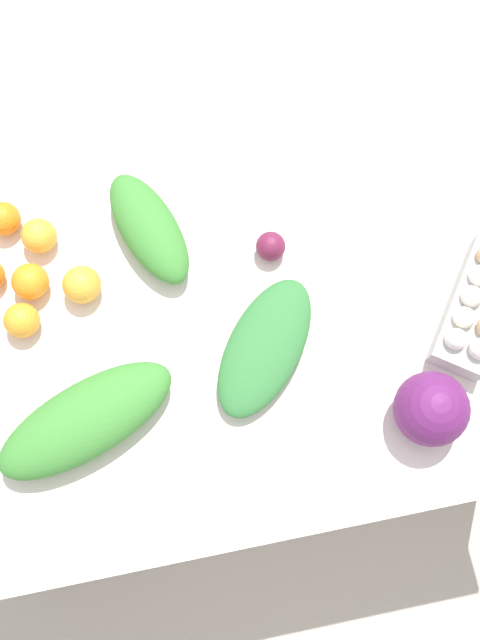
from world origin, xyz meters
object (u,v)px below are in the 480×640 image
Objects in this scene: greens_bunch_beet_tops at (265,347)px; orange_1 at (22,320)px; egg_carton at (479,305)px; greens_bunch_scallion at (86,420)px; cabbage_purple at (431,409)px; beet_root at (271,246)px; greens_bunch_chard at (149,228)px; orange_0 at (30,282)px; orange_2 at (39,236)px; orange_4 at (82,285)px; orange_5 at (3,219)px.

greens_bunch_beet_tops is 4.30× the size of orange_1.
greens_bunch_scallion is at bearing 130.58° from egg_carton.
egg_carton is at bearing 179.72° from greens_bunch_beet_tops.
cabbage_purple is 2.33× the size of beet_root.
beet_root is 0.86× the size of orange_1.
orange_0 is at bearing 14.51° from greens_bunch_chard.
cabbage_purple reaches higher than orange_2.
orange_4 is at bearing -158.64° from orange_1.
orange_2 is 0.09m from orange_5.
orange_5 is (0.12, -0.46, -0.01)m from greens_bunch_scallion.
cabbage_purple is 0.47× the size of greens_bunch_beet_tops.
orange_4 is (-0.10, 0.03, 0.00)m from orange_0.
orange_1 is 0.98× the size of orange_2.
cabbage_purple is 2.00× the size of orange_5.
greens_bunch_scallion is 0.47m from orange_5.
egg_carton is at bearing 165.55° from orange_4.
cabbage_purple is 0.49× the size of egg_carton.
orange_4 reaches higher than beet_root.
egg_carton is 3.70× the size of orange_4.
beet_root is 0.40m from orange_4.
egg_carton is 3.96× the size of orange_2.
egg_carton reaches higher than orange_2.
orange_0 reaches higher than orange_1.
greens_bunch_chard reaches higher than orange_4.
orange_1 is (0.91, -0.15, -0.01)m from egg_carton.
orange_5 is (0.30, -0.08, -0.01)m from greens_bunch_chard.
cabbage_purple is at bearing 134.17° from greens_bunch_chard.
orange_5 is (0.54, -0.17, 0.01)m from beet_root.
orange_0 is 1.05× the size of orange_1.
greens_bunch_beet_tops is 0.50m from orange_0.
orange_5 reaches higher than greens_bunch_beet_tops.
orange_0 is at bearing -27.09° from greens_bunch_beet_tops.
orange_0 is 0.11m from orange_4.
orange_0 is (0.89, -0.23, -0.01)m from egg_carton.
orange_4 is (-0.13, -0.05, 0.00)m from orange_1.
beet_root is 0.53m from orange_1.
egg_carton reaches higher than orange_5.
orange_0 is 0.08m from orange_1.
greens_bunch_chard is at bearing -148.66° from orange_4.
cabbage_purple is at bearing 119.66° from beet_root.
cabbage_purple reaches higher than orange_0.
greens_bunch_scallion is 0.28m from orange_4.
orange_4 is (0.78, -0.20, -0.00)m from egg_carton.
greens_bunch_chard is 0.23m from orange_2.
beet_root is at bearing 160.78° from greens_bunch_chard.
orange_2 is (-0.06, -0.18, 0.00)m from orange_1.
cabbage_purple is 0.74m from orange_4.
orange_1 is at bearing 70.97° from orange_0.
orange_1 is (0.29, 0.15, -0.01)m from greens_bunch_chard.
orange_4 reaches higher than orange_5.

